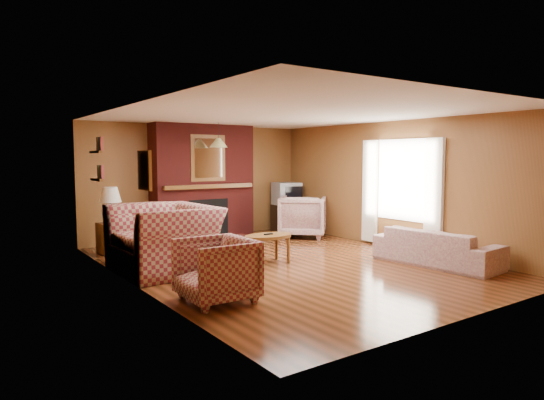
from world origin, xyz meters
TOP-DOWN VIEW (x-y plane):
  - floor at (0.00, 0.00)m, footprint 6.50×6.50m
  - ceiling at (0.00, 0.00)m, footprint 6.50×6.50m
  - wall_back at (0.00, 3.25)m, footprint 6.50×0.00m
  - wall_front at (0.00, -3.25)m, footprint 6.50×0.00m
  - wall_left at (-2.50, 0.00)m, footprint 0.00×6.50m
  - wall_right at (2.50, 0.00)m, footprint 0.00×6.50m
  - fireplace at (0.00, 2.98)m, footprint 2.20×0.82m
  - window_right at (2.45, -0.20)m, footprint 0.10×1.85m
  - bookshelf at (-2.44, 1.90)m, footprint 0.09×0.55m
  - botanical_print at (-2.47, -0.30)m, footprint 0.05×0.40m
  - pendant_light at (0.00, 2.30)m, footprint 0.36×0.36m
  - plaid_loveseat at (-1.85, 0.63)m, footprint 1.39×1.58m
  - plaid_armchair at (-1.95, -1.19)m, footprint 0.86×0.84m
  - floral_sofa at (1.90, -1.43)m, footprint 0.94×2.03m
  - floral_armchair at (1.84, 1.93)m, footprint 1.37×1.37m
  - coffee_table at (-0.25, 0.19)m, footprint 0.83×0.52m
  - side_table at (-2.10, 2.45)m, footprint 0.45×0.45m
  - table_lamp at (-2.10, 2.45)m, footprint 0.38×0.38m
  - tv_stand at (2.05, 2.80)m, footprint 0.59×0.54m
  - crt_tv at (2.05, 2.79)m, footprint 0.66×0.65m

SIDE VIEW (x-z plane):
  - floor at x=0.00m, z-range 0.00..0.00m
  - side_table at x=-2.10m, z-range 0.00..0.56m
  - floral_sofa at x=1.90m, z-range 0.00..0.58m
  - tv_stand at x=2.05m, z-range 0.00..0.62m
  - plaid_armchair at x=-1.95m, z-range 0.00..0.77m
  - coffee_table at x=-0.25m, z-range 0.16..0.65m
  - floral_armchair at x=1.84m, z-range 0.00..0.89m
  - plaid_loveseat at x=-1.85m, z-range 0.00..1.00m
  - crt_tv at x=2.05m, z-range 0.62..1.13m
  - table_lamp at x=-2.10m, z-range 0.59..1.23m
  - window_right at x=2.45m, z-range 0.13..2.13m
  - fireplace at x=0.00m, z-range -0.02..2.38m
  - wall_back at x=0.00m, z-range -2.05..4.45m
  - wall_front at x=0.00m, z-range -2.05..4.45m
  - wall_left at x=-2.50m, z-range -2.05..4.45m
  - wall_right at x=2.50m, z-range -2.05..4.45m
  - botanical_print at x=-2.47m, z-range 1.30..1.80m
  - bookshelf at x=-2.44m, z-range 1.31..2.02m
  - pendant_light at x=0.00m, z-range 1.76..2.24m
  - ceiling at x=0.00m, z-range 2.40..2.40m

